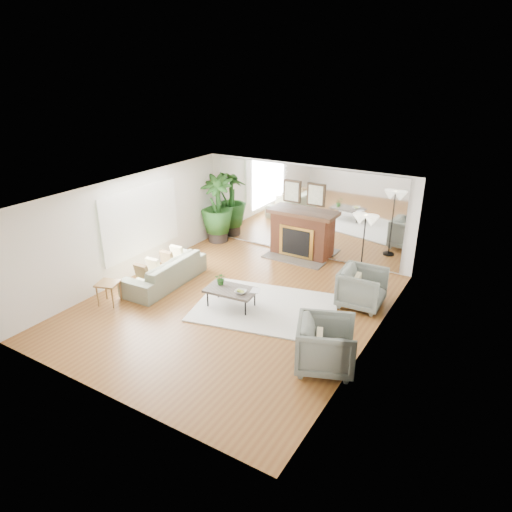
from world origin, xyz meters
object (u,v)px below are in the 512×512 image
Objects in this scene: coffee_table at (231,291)px; floor_lamp at (365,226)px; fireplace at (299,234)px; armchair_back at (362,288)px; sofa at (165,271)px; side_table at (108,286)px; armchair_front at (326,345)px; potted_ficus at (217,206)px.

floor_lamp reaches higher than coffee_table.
fireplace reaches higher than armchair_back.
fireplace is 3.77m from sofa.
armchair_back is (4.40, 1.37, 0.10)m from sofa.
sofa is 1.45m from side_table.
coffee_table is 1.15× the size of armchair_front.
potted_ficus is 1.10× the size of floor_lamp.
side_table is 4.47m from potted_ficus.
fireplace is 1.78× the size of coffee_table.
floor_lamp is at bearing -26.08° from fireplace.
armchair_front reaches higher than armchair_back.
coffee_table is 4.16m from potted_ficus.
fireplace reaches higher than floor_lamp.
armchair_front is at bearing -19.97° from coffee_table.
potted_ficus is at bearing 92.75° from side_table.
armchair_back reaches higher than side_table.
side_table is at bearing -17.67° from sofa.
sofa reaches higher than coffee_table.
armchair_back is (2.39, 1.53, 0.03)m from coffee_table.
floor_lamp reaches higher than side_table.
sofa is 3.17m from potted_ficus.
floor_lamp is (2.08, 2.32, 1.15)m from coffee_table.
armchair_back is 5.30m from potted_ficus.
fireplace reaches higher than coffee_table.
armchair_back reaches higher than sofa.
armchair_front is (4.61, -1.10, 0.13)m from sofa.
fireplace is 5.01m from armchair_front.
fireplace is 2.64m from potted_ficus.
fireplace is at bearing 145.47° from sofa.
sofa is at bearing 74.64° from side_table.
armchair_front is 1.76× the size of side_table.
sofa is 1.12× the size of potted_ficus.
armchair_front is 6.66m from potted_ficus.
fireplace is at bearing 90.13° from coffee_table.
armchair_back is 0.47× the size of potted_ficus.
armchair_front is at bearing -58.72° from fireplace.
coffee_table is at bearing -50.64° from potted_ficus.
fireplace is 0.91× the size of sofa.
armchair_front reaches higher than side_table.
sofa is (-2.01, 0.16, -0.07)m from coffee_table.
sofa is 2.25× the size of armchair_front.
armchair_front is at bearing -81.05° from floor_lamp.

